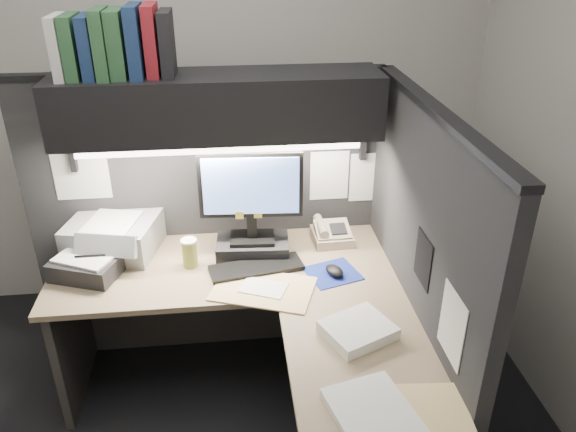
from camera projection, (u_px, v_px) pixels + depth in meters
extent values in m
cube|color=#B9B6B0|center=(199.00, 96.00, 3.38)|extent=(3.50, 0.04, 2.70)
cube|color=black|center=(208.00, 220.00, 3.13)|extent=(1.90, 0.06, 1.60)
cube|color=black|center=(415.00, 285.00, 2.56)|extent=(0.06, 1.50, 1.60)
cube|color=#857754|center=(222.00, 267.00, 2.85)|extent=(1.70, 0.68, 0.03)
cube|color=#857754|center=(363.00, 362.00, 2.23)|extent=(0.60, 0.85, 0.03)
cube|color=#302D2A|center=(225.00, 293.00, 3.28)|extent=(1.61, 0.02, 0.70)
cube|color=#302D2A|center=(73.00, 336.00, 2.94)|extent=(0.04, 0.61, 0.70)
cube|color=black|center=(218.00, 106.00, 2.66)|extent=(1.55, 0.34, 0.30)
cylinder|color=white|center=(221.00, 150.00, 2.61)|extent=(1.32, 0.04, 0.04)
cube|color=black|center=(253.00, 246.00, 2.94)|extent=(0.39, 0.25, 0.07)
cube|color=black|center=(252.00, 226.00, 2.88)|extent=(0.05, 0.04, 0.12)
cube|color=black|center=(251.00, 185.00, 2.77)|extent=(0.52, 0.07, 0.34)
cube|color=#739CFC|center=(251.00, 186.00, 2.76)|extent=(0.48, 0.03, 0.30)
cube|color=black|center=(256.00, 268.00, 2.80)|extent=(0.48, 0.24, 0.02)
cube|color=navy|center=(333.00, 273.00, 2.77)|extent=(0.30, 0.28, 0.00)
ellipsoid|color=black|center=(334.00, 271.00, 2.75)|extent=(0.11, 0.13, 0.04)
cube|color=#C6B798|center=(332.00, 234.00, 3.04)|extent=(0.21, 0.22, 0.08)
cylinder|color=#AB9F44|center=(190.00, 254.00, 2.80)|extent=(0.10, 0.10, 0.14)
cube|color=gray|center=(114.00, 235.00, 2.94)|extent=(0.51, 0.46, 0.18)
cube|color=black|center=(89.00, 265.00, 2.75)|extent=(0.38, 0.35, 0.09)
cube|color=#DBBB7B|center=(263.00, 289.00, 2.65)|extent=(0.54, 0.44, 0.01)
cube|color=white|center=(358.00, 330.00, 2.34)|extent=(0.34, 0.32, 0.05)
cube|color=white|center=(374.00, 415.00, 1.94)|extent=(0.34, 0.39, 0.03)
cube|color=#DBBB7B|center=(435.00, 417.00, 1.95)|extent=(0.27, 0.33, 0.02)
cube|color=beige|center=(60.00, 47.00, 2.45)|extent=(0.04, 0.22, 0.27)
cube|color=#264C2C|center=(73.00, 47.00, 2.46)|extent=(0.06, 0.22, 0.27)
cube|color=#16274D|center=(88.00, 47.00, 2.47)|extent=(0.06, 0.22, 0.27)
cube|color=#264C2C|center=(102.00, 44.00, 2.46)|extent=(0.05, 0.22, 0.30)
cube|color=#264C2C|center=(118.00, 44.00, 2.48)|extent=(0.07, 0.22, 0.29)
cube|color=#16274D|center=(136.00, 41.00, 2.47)|extent=(0.06, 0.22, 0.31)
cube|color=maroon|center=(152.00, 40.00, 2.50)|extent=(0.06, 0.22, 0.31)
cube|color=black|center=(167.00, 43.00, 2.51)|extent=(0.05, 0.22, 0.28)
cube|color=white|center=(329.00, 176.00, 3.05)|extent=(0.21, 0.00, 0.28)
cube|color=white|center=(369.00, 177.00, 3.08)|extent=(0.21, 0.00, 0.28)
cube|color=white|center=(80.00, 169.00, 2.88)|extent=(0.28, 0.00, 0.34)
cube|color=black|center=(423.00, 259.00, 2.34)|extent=(0.00, 0.18, 0.22)
cube|color=white|center=(452.00, 326.00, 2.06)|extent=(0.00, 0.21, 0.28)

